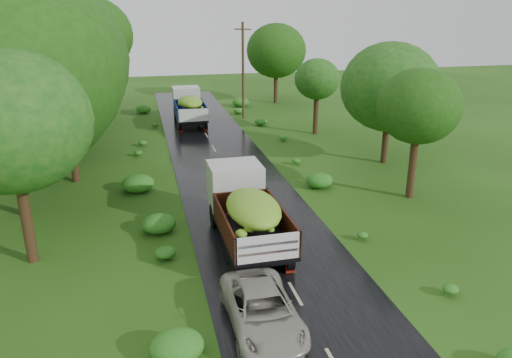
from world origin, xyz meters
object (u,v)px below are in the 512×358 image
object	(u,v)px
car	(262,310)
utility_pole	(243,70)
truck_far	(189,105)
truck_near	(245,206)

from	to	relation	value
car	utility_pole	xyz separation A→B (m)	(5.93, 31.23, 3.75)
utility_pole	car	bearing A→B (deg)	-77.49
truck_far	truck_near	bearing A→B (deg)	-89.69
truck_far	utility_pole	bearing A→B (deg)	11.79
utility_pole	truck_near	bearing A→B (deg)	-78.43
truck_near	utility_pole	xyz separation A→B (m)	(5.14, 24.87, 2.74)
truck_near	car	world-z (taller)	truck_near
truck_near	car	size ratio (longest dim) A/B	1.51
truck_near	car	bearing A→B (deg)	-97.89
truck_far	car	size ratio (longest dim) A/B	1.47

